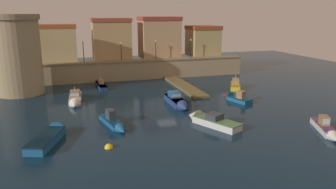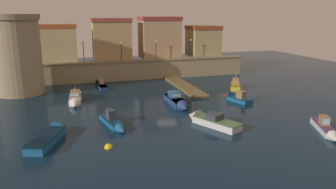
% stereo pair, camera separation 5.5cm
% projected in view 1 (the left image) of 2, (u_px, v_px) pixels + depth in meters
% --- Properties ---
extents(ground_plane, '(103.70, 103.70, 0.00)m').
position_uv_depth(ground_plane, '(167.00, 105.00, 42.76)').
color(ground_plane, '#0C2338').
extents(quay_wall, '(40.88, 2.35, 3.58)m').
position_uv_depth(quay_wall, '(139.00, 69.00, 59.30)').
color(quay_wall, '#9E8966').
rests_on(quay_wall, ground).
extents(old_town_backdrop, '(36.12, 6.07, 7.91)m').
position_uv_depth(old_town_backdrop, '(139.00, 39.00, 61.68)').
color(old_town_backdrop, tan).
rests_on(old_town_backdrop, ground).
extents(fortress_tower, '(7.23, 7.23, 11.78)m').
position_uv_depth(fortress_tower, '(17.00, 55.00, 47.44)').
color(fortress_tower, '#9E8966').
rests_on(fortress_tower, ground).
extents(pier_dock, '(2.55, 15.51, 0.70)m').
position_uv_depth(pier_dock, '(184.00, 86.00, 53.18)').
color(pier_dock, brown).
rests_on(pier_dock, ground).
extents(quay_lamp_0, '(0.32, 0.32, 3.60)m').
position_uv_depth(quay_lamp_0, '(83.00, 48.00, 55.57)').
color(quay_lamp_0, black).
rests_on(quay_lamp_0, quay_wall).
extents(quay_lamp_1, '(0.32, 0.32, 3.29)m').
position_uv_depth(quay_lamp_1, '(121.00, 48.00, 57.45)').
color(quay_lamp_1, black).
rests_on(quay_lamp_1, quay_wall).
extents(quay_lamp_2, '(0.32, 0.32, 3.49)m').
position_uv_depth(quay_lamp_2, '(156.00, 47.00, 59.22)').
color(quay_lamp_2, black).
rests_on(quay_lamp_2, quay_wall).
extents(quay_lamp_3, '(0.32, 0.32, 3.54)m').
position_uv_depth(quay_lamp_3, '(191.00, 45.00, 61.15)').
color(quay_lamp_3, black).
rests_on(quay_lamp_3, quay_wall).
extents(moored_boat_0, '(2.81, 4.66, 2.04)m').
position_uv_depth(moored_boat_0, '(236.00, 98.00, 44.86)').
color(moored_boat_0, '#195689').
rests_on(moored_boat_0, ground).
extents(moored_boat_1, '(1.56, 7.02, 3.16)m').
position_uv_depth(moored_boat_1, '(100.00, 84.00, 53.79)').
color(moored_boat_1, navy).
rests_on(moored_boat_1, ground).
extents(moored_boat_2, '(1.89, 7.00, 2.33)m').
position_uv_depth(moored_boat_2, '(75.00, 99.00, 43.93)').
color(moored_boat_2, white).
rests_on(moored_boat_2, ground).
extents(moored_boat_3, '(4.67, 6.91, 1.84)m').
position_uv_depth(moored_boat_3, '(209.00, 120.00, 35.33)').
color(moored_boat_3, silver).
rests_on(moored_boat_3, ground).
extents(moored_boat_4, '(1.78, 6.80, 1.99)m').
position_uv_depth(moored_boat_4, '(178.00, 102.00, 42.48)').
color(moored_boat_4, navy).
rests_on(moored_boat_4, ground).
extents(moored_boat_5, '(3.62, 6.28, 1.82)m').
position_uv_depth(moored_boat_5, '(326.00, 129.00, 32.71)').
color(moored_boat_5, silver).
rests_on(moored_boat_5, ground).
extents(moored_boat_6, '(3.91, 7.18, 1.69)m').
position_uv_depth(moored_boat_6, '(50.00, 136.00, 30.96)').
color(moored_boat_6, '#195689').
rests_on(moored_boat_6, ground).
extents(moored_boat_7, '(2.56, 6.35, 1.91)m').
position_uv_depth(moored_boat_7, '(114.00, 123.00, 34.64)').
color(moored_boat_7, '#195689').
rests_on(moored_boat_7, ground).
extents(moored_boat_8, '(3.75, 5.31, 2.83)m').
position_uv_depth(moored_boat_8, '(235.00, 85.00, 52.62)').
color(moored_boat_8, gold).
rests_on(moored_boat_8, ground).
extents(mooring_buoy_0, '(0.44, 0.44, 0.44)m').
position_uv_depth(mooring_buoy_0, '(225.00, 96.00, 47.51)').
color(mooring_buoy_0, red).
rests_on(mooring_buoy_0, ground).
extents(mooring_buoy_1, '(0.78, 0.78, 0.78)m').
position_uv_depth(mooring_buoy_1, '(109.00, 148.00, 29.20)').
color(mooring_buoy_1, yellow).
rests_on(mooring_buoy_1, ground).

